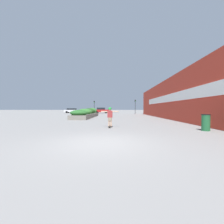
# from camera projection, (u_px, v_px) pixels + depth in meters

# --- Properties ---
(ground_plane) EXTENTS (300.00, 300.00, 0.00)m
(ground_plane) POSITION_uv_depth(u_px,v_px,m) (100.00, 143.00, 5.83)
(ground_plane) COLOR gray
(building_wall_right) EXTENTS (0.67, 33.26, 5.13)m
(building_wall_right) POSITION_uv_depth(u_px,v_px,m) (168.00, 99.00, 19.46)
(building_wall_right) COLOR #B23323
(building_wall_right) RESTS_ON ground_plane
(planter_box) EXTENTS (2.20, 11.29, 1.47)m
(planter_box) POSITION_uv_depth(u_px,v_px,m) (87.00, 114.00, 22.73)
(planter_box) COLOR slate
(planter_box) RESTS_ON ground_plane
(skateboard) EXTENTS (0.24, 0.77, 0.09)m
(skateboard) POSITION_uv_depth(u_px,v_px,m) (110.00, 126.00, 10.61)
(skateboard) COLOR black
(skateboard) RESTS_ON ground_plane
(skateboarder) EXTENTS (1.26, 0.23, 1.35)m
(skateboarder) POSITION_uv_depth(u_px,v_px,m) (110.00, 115.00, 10.59)
(skateboarder) COLOR tan
(skateboarder) RESTS_ON skateboard
(trash_bin) EXTENTS (0.50, 0.50, 1.00)m
(trash_bin) POSITION_uv_depth(u_px,v_px,m) (206.00, 122.00, 9.00)
(trash_bin) COLOR #1E5B33
(trash_bin) RESTS_ON ground_plane
(car_leftmost) EXTENTS (4.68, 1.86, 1.43)m
(car_leftmost) POSITION_uv_depth(u_px,v_px,m) (72.00, 111.00, 45.19)
(car_leftmost) COLOR silver
(car_leftmost) RESTS_ON ground_plane
(car_center_left) EXTENTS (4.17, 1.99, 1.63)m
(car_center_left) POSITION_uv_depth(u_px,v_px,m) (102.00, 110.00, 43.71)
(car_center_left) COLOR maroon
(car_center_left) RESTS_ON ground_plane
(car_center_right) EXTENTS (4.27, 1.89, 1.49)m
(car_center_right) POSITION_uv_depth(u_px,v_px,m) (160.00, 110.00, 44.66)
(car_center_right) COLOR silver
(car_center_right) RESTS_ON ground_plane
(traffic_light_left) EXTENTS (0.28, 0.30, 3.30)m
(traffic_light_left) POSITION_uv_depth(u_px,v_px,m) (94.00, 105.00, 38.23)
(traffic_light_left) COLOR black
(traffic_light_left) RESTS_ON ground_plane
(traffic_light_right) EXTENTS (0.28, 0.30, 3.54)m
(traffic_light_right) POSITION_uv_depth(u_px,v_px,m) (135.00, 104.00, 37.23)
(traffic_light_right) COLOR black
(traffic_light_right) RESTS_ON ground_plane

